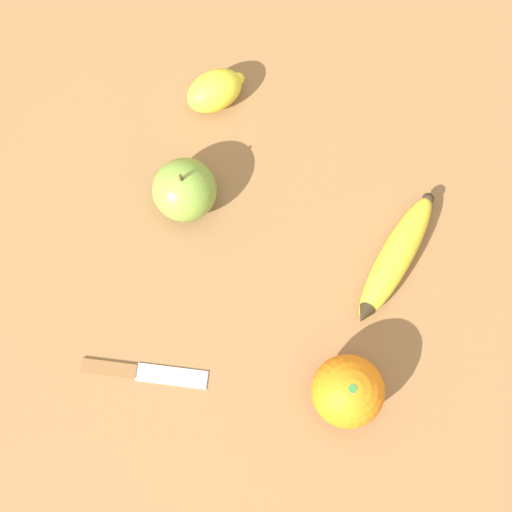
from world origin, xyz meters
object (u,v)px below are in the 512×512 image
(apple, at_px, (185,190))
(paring_knife, at_px, (139,372))
(banana, at_px, (395,258))
(lemon, at_px, (215,91))
(orange, at_px, (348,391))

(apple, distance_m, paring_knife, 0.23)
(banana, xyz_separation_m, lemon, (0.14, 0.29, 0.01))
(orange, height_order, paring_knife, orange)
(banana, xyz_separation_m, paring_knife, (-0.23, 0.26, -0.02))
(lemon, height_order, paring_knife, lemon)
(banana, xyz_separation_m, orange, (-0.18, 0.01, 0.02))
(lemon, bearing_deg, banana, -116.13)
(orange, height_order, apple, same)
(paring_knife, bearing_deg, lemon, 173.42)
(apple, height_order, paring_knife, apple)
(paring_knife, bearing_deg, apple, 173.64)
(banana, relative_size, lemon, 2.11)
(apple, xyz_separation_m, paring_knife, (-0.23, -0.02, -0.03))
(lemon, relative_size, paring_knife, 0.59)
(apple, distance_m, lemon, 0.15)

